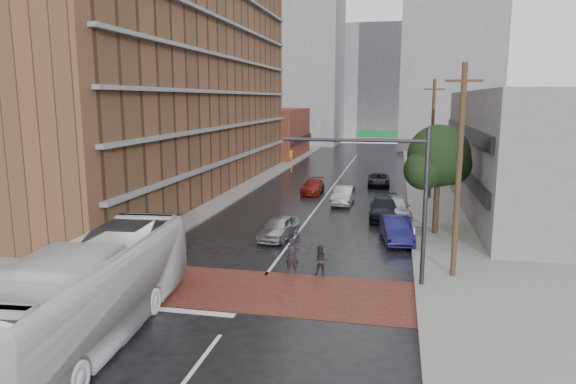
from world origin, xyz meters
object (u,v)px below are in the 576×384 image
Objects in this scene: pedestrian_b at (321,261)px; transit_bus at (89,293)px; car_travel_b at (343,195)px; car_travel_c at (313,187)px; pedestrian_a at (292,256)px; car_parked_far at (395,207)px; car_parked_mid at (384,208)px; car_travel_a at (279,228)px; suv_travel at (379,180)px; car_parked_near at (396,229)px.

transit_bus is at bearing -117.30° from pedestrian_b.
car_travel_b is 5.32m from car_travel_c.
car_travel_b is (0.64, 17.47, -0.19)m from pedestrian_a.
car_travel_c is 11.16m from car_parked_far.
car_travel_b is 0.93× the size of car_parked_far.
car_parked_far reaches higher than car_parked_mid.
pedestrian_b is 7.07m from car_travel_a.
suv_travel is 13.78m from car_parked_far.
pedestrian_a is 8.55m from car_parked_near.
transit_bus reaches higher than car_travel_b.
car_travel_c is at bearing -139.39° from suv_travel.
car_travel_a is at bearing -142.54° from car_parked_far.
car_parked_mid is at bearing -164.84° from car_parked_far.
transit_bus is at bearing -106.06° from suv_travel.
car_travel_a is 9.96m from car_parked_far.
car_parked_far is (0.75, 0.33, 0.06)m from car_parked_mid.
car_travel_a is 9.21m from car_parked_mid.
suv_travel is 0.95× the size of car_parked_far.
car_travel_b is at bearing 103.42° from car_parked_near.
suv_travel is (8.63, 35.33, -1.13)m from transit_bus.
pedestrian_b is at bearing -95.99° from suv_travel.
car_travel_b is 0.97× the size of suv_travel.
transit_bus is 36.39m from suv_travel.
pedestrian_a is at bearing -90.46° from car_travel_b.
pedestrian_b reaches higher than car_travel_a.
car_parked_mid is (-0.86, 6.00, 0.00)m from car_parked_near.
car_travel_a is 0.91× the size of suv_travel.
car_parked_mid is (2.65, 13.00, -0.01)m from pedestrian_b.
car_travel_a is at bearing -133.13° from car_parked_mid.
car_travel_a is 0.91× the size of car_parked_near.
car_parked_mid is (0.93, -14.01, 0.12)m from suv_travel.
pedestrian_b reaches higher than car_parked_mid.
pedestrian_b is 7.83m from car_parked_near.
pedestrian_b reaches higher than car_travel_b.
suv_travel is (5.68, 5.29, 0.01)m from car_travel_c.
car_travel_c is 16.51m from car_parked_near.
pedestrian_a reaches higher than suv_travel.
car_travel_c is 0.90× the size of car_parked_far.
car_parked_near is (3.52, 7.00, -0.02)m from pedestrian_b.
suv_travel is at bearing 71.14° from transit_bus.
car_parked_mid is (3.41, -4.47, 0.03)m from car_travel_b.
car_travel_b is 0.85× the size of car_parked_mid.
car_parked_far is at bearing 54.44° from car_travel_a.
suv_travel is 0.88× the size of car_parked_mid.
car_travel_b is at bearing -52.10° from car_travel_c.
suv_travel is (3.12, 27.01, -0.28)m from pedestrian_a.
car_parked_far is at bearing 22.64° from car_parked_mid.
car_parked_mid is at bearing -51.08° from car_travel_b.
pedestrian_a is at bearing -167.61° from pedestrian_b.
car_travel_b reaches higher than suv_travel.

